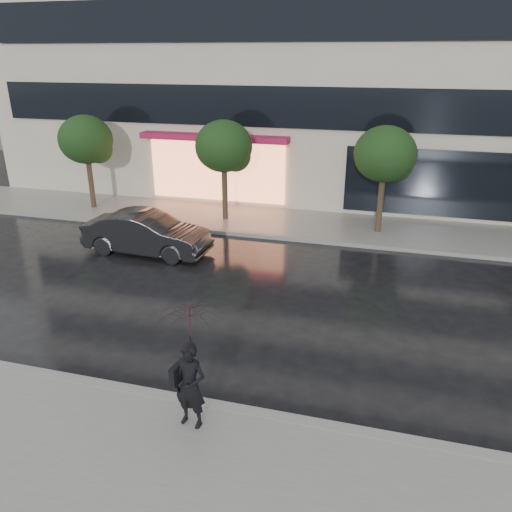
% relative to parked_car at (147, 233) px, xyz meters
% --- Properties ---
extents(ground, '(120.00, 120.00, 0.00)m').
position_rel_parked_car_xyz_m(ground, '(4.41, -6.00, -0.70)').
color(ground, black).
rests_on(ground, ground).
extents(sidewalk_near, '(60.00, 4.50, 0.12)m').
position_rel_parked_car_xyz_m(sidewalk_near, '(4.41, -9.25, -0.64)').
color(sidewalk_near, slate).
rests_on(sidewalk_near, ground).
extents(sidewalk_far, '(60.00, 3.50, 0.12)m').
position_rel_parked_car_xyz_m(sidewalk_far, '(4.41, 4.25, -0.64)').
color(sidewalk_far, slate).
rests_on(sidewalk_far, ground).
extents(curb_near, '(60.00, 0.25, 0.14)m').
position_rel_parked_car_xyz_m(curb_near, '(4.41, -7.00, -0.63)').
color(curb_near, gray).
rests_on(curb_near, ground).
extents(curb_far, '(60.00, 0.25, 0.14)m').
position_rel_parked_car_xyz_m(curb_far, '(4.41, 2.50, -0.63)').
color(curb_far, gray).
rests_on(curb_far, ground).
extents(tree_far_west, '(2.20, 2.20, 3.99)m').
position_rel_parked_car_xyz_m(tree_far_west, '(-4.53, 4.03, 2.22)').
color(tree_far_west, '#33261C').
rests_on(tree_far_west, ground).
extents(tree_mid_west, '(2.20, 2.20, 3.99)m').
position_rel_parked_car_xyz_m(tree_mid_west, '(1.47, 4.03, 2.22)').
color(tree_mid_west, '#33261C').
rests_on(tree_mid_west, ground).
extents(tree_mid_east, '(2.20, 2.20, 3.99)m').
position_rel_parked_car_xyz_m(tree_mid_east, '(7.47, 4.03, 2.22)').
color(tree_mid_east, '#33261C').
rests_on(tree_mid_east, ground).
extents(parked_car, '(4.32, 1.65, 1.41)m').
position_rel_parked_car_xyz_m(parked_car, '(0.00, 0.00, 0.00)').
color(parked_car, black).
rests_on(parked_car, ground).
extents(pedestrian_with_umbrella, '(1.14, 1.15, 2.40)m').
position_rel_parked_car_xyz_m(pedestrian_with_umbrella, '(4.73, -7.59, 1.03)').
color(pedestrian_with_umbrella, black).
rests_on(pedestrian_with_umbrella, sidewalk_near).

